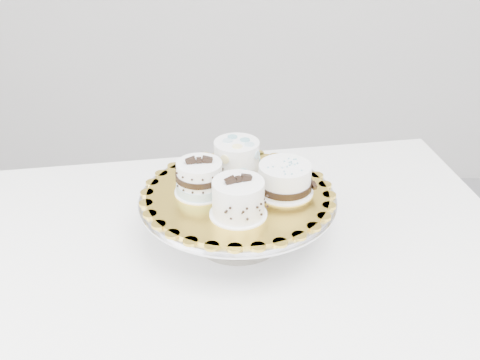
{
  "coord_description": "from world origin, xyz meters",
  "views": [
    {
      "loc": [
        0.09,
        -0.87,
        1.47
      ],
      "look_at": [
        0.06,
        0.13,
        0.9
      ],
      "focal_mm": 45.0,
      "sensor_mm": 36.0,
      "label": 1
    }
  ],
  "objects_px": {
    "cake_stand": "(238,209)",
    "cake_dots": "(237,157)",
    "cake_board": "(238,194)",
    "cake_banded": "(200,179)",
    "cake_swirl": "(238,199)",
    "cake_ribbon": "(285,179)",
    "table": "(218,279)"
  },
  "relations": [
    {
      "from": "table",
      "to": "cake_board",
      "type": "xyz_separation_m",
      "value": [
        0.04,
        0.04,
        0.18
      ]
    },
    {
      "from": "table",
      "to": "cake_banded",
      "type": "relative_size",
      "value": 13.62
    },
    {
      "from": "cake_stand",
      "to": "cake_dots",
      "type": "distance_m",
      "value": 0.11
    },
    {
      "from": "cake_dots",
      "to": "cake_stand",
      "type": "bearing_deg",
      "value": -110.4
    },
    {
      "from": "cake_swirl",
      "to": "cake_dots",
      "type": "relative_size",
      "value": 1.0
    },
    {
      "from": "table",
      "to": "cake_ribbon",
      "type": "xyz_separation_m",
      "value": [
        0.13,
        0.04,
        0.21
      ]
    },
    {
      "from": "table",
      "to": "cake_ribbon",
      "type": "distance_m",
      "value": 0.26
    },
    {
      "from": "cake_board",
      "to": "cake_swirl",
      "type": "distance_m",
      "value": 0.09
    },
    {
      "from": "table",
      "to": "cake_swirl",
      "type": "bearing_deg",
      "value": -54.17
    },
    {
      "from": "cake_ribbon",
      "to": "table",
      "type": "bearing_deg",
      "value": 177.23
    },
    {
      "from": "cake_swirl",
      "to": "cake_dots",
      "type": "xyz_separation_m",
      "value": [
        -0.01,
        0.16,
        0.0
      ]
    },
    {
      "from": "cake_stand",
      "to": "cake_ribbon",
      "type": "height_order",
      "value": "cake_ribbon"
    },
    {
      "from": "cake_stand",
      "to": "cake_banded",
      "type": "bearing_deg",
      "value": 179.15
    },
    {
      "from": "cake_ribbon",
      "to": "cake_banded",
      "type": "bearing_deg",
      "value": 161.31
    },
    {
      "from": "cake_swirl",
      "to": "cake_ribbon",
      "type": "height_order",
      "value": "cake_swirl"
    },
    {
      "from": "table",
      "to": "cake_ribbon",
      "type": "bearing_deg",
      "value": 7.16
    },
    {
      "from": "cake_swirl",
      "to": "cake_ribbon",
      "type": "bearing_deg",
      "value": 22.3
    },
    {
      "from": "cake_swirl",
      "to": "cake_banded",
      "type": "height_order",
      "value": "cake_swirl"
    },
    {
      "from": "table",
      "to": "cake_board",
      "type": "bearing_deg",
      "value": 30.35
    },
    {
      "from": "cake_banded",
      "to": "cake_dots",
      "type": "xyz_separation_m",
      "value": [
        0.07,
        0.09,
        0.0
      ]
    },
    {
      "from": "table",
      "to": "cake_dots",
      "type": "xyz_separation_m",
      "value": [
        0.04,
        0.12,
        0.22
      ]
    },
    {
      "from": "cake_dots",
      "to": "cake_ribbon",
      "type": "distance_m",
      "value": 0.13
    },
    {
      "from": "cake_stand",
      "to": "cake_board",
      "type": "height_order",
      "value": "cake_board"
    },
    {
      "from": "cake_stand",
      "to": "cake_banded",
      "type": "xyz_separation_m",
      "value": [
        -0.07,
        0.0,
        0.07
      ]
    },
    {
      "from": "cake_ribbon",
      "to": "cake_dots",
      "type": "bearing_deg",
      "value": 120.08
    },
    {
      "from": "cake_ribbon",
      "to": "cake_swirl",
      "type": "bearing_deg",
      "value": -157.15
    },
    {
      "from": "cake_dots",
      "to": "cake_ribbon",
      "type": "xyz_separation_m",
      "value": [
        0.1,
        -0.08,
        -0.01
      ]
    },
    {
      "from": "cake_board",
      "to": "cake_banded",
      "type": "xyz_separation_m",
      "value": [
        -0.07,
        0.0,
        0.03
      ]
    },
    {
      "from": "table",
      "to": "cake_swirl",
      "type": "relative_size",
      "value": 11.12
    },
    {
      "from": "cake_stand",
      "to": "cake_board",
      "type": "xyz_separation_m",
      "value": [
        0.0,
        0.0,
        0.04
      ]
    },
    {
      "from": "cake_board",
      "to": "cake_swirl",
      "type": "height_order",
      "value": "cake_swirl"
    },
    {
      "from": "cake_stand",
      "to": "cake_dots",
      "type": "relative_size",
      "value": 3.17
    }
  ]
}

